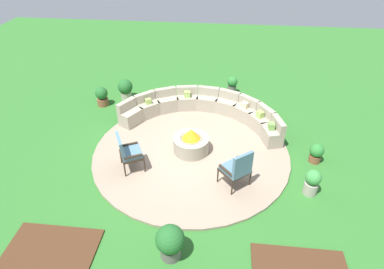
# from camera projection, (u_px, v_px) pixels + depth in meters

# --- Properties ---
(ground_plane) EXTENTS (24.00, 24.00, 0.00)m
(ground_plane) POSITION_uv_depth(u_px,v_px,m) (191.00, 152.00, 8.76)
(ground_plane) COLOR #2D6B28
(patio_circle) EXTENTS (5.25, 5.25, 0.06)m
(patio_circle) POSITION_uv_depth(u_px,v_px,m) (191.00, 151.00, 8.74)
(patio_circle) COLOR gray
(patio_circle) RESTS_ON ground_plane
(mulch_bed_left) EXTENTS (1.76, 1.57, 0.04)m
(mulch_bed_left) POSITION_uv_depth(u_px,v_px,m) (46.00, 260.00, 6.06)
(mulch_bed_left) COLOR #472B19
(mulch_bed_left) RESTS_ON ground_plane
(fire_pit) EXTENTS (0.95, 0.95, 0.70)m
(fire_pit) POSITION_uv_depth(u_px,v_px,m) (191.00, 143.00, 8.57)
(fire_pit) COLOR #9E937F
(fire_pit) RESTS_ON patio_circle
(curved_stone_bench) EXTENTS (4.80, 2.26, 0.72)m
(curved_stone_bench) POSITION_uv_depth(u_px,v_px,m) (204.00, 110.00, 9.90)
(curved_stone_bench) COLOR #9E937F
(curved_stone_bench) RESTS_ON patio_circle
(lounge_chair_front_left) EXTENTS (0.73, 0.76, 1.01)m
(lounge_chair_front_left) POSITION_uv_depth(u_px,v_px,m) (128.00, 151.00, 7.84)
(lounge_chair_front_left) COLOR #2D2319
(lounge_chair_front_left) RESTS_ON patio_circle
(lounge_chair_front_right) EXTENTS (0.81, 0.81, 1.02)m
(lounge_chair_front_right) POSITION_uv_depth(u_px,v_px,m) (237.00, 168.00, 7.32)
(lounge_chair_front_right) COLOR #2D2319
(lounge_chair_front_right) RESTS_ON patio_circle
(potted_plant_0) EXTENTS (0.36, 0.36, 0.54)m
(potted_plant_0) POSITION_uv_depth(u_px,v_px,m) (316.00, 153.00, 8.28)
(potted_plant_0) COLOR brown
(potted_plant_0) RESTS_ON ground_plane
(potted_plant_1) EXTENTS (0.55, 0.55, 0.76)m
(potted_plant_1) POSITION_uv_depth(u_px,v_px,m) (170.00, 242.00, 5.92)
(potted_plant_1) COLOR #605B56
(potted_plant_1) RESTS_ON ground_plane
(potted_plant_2) EXTENTS (0.41, 0.41, 0.65)m
(potted_plant_2) POSITION_uv_depth(u_px,v_px,m) (102.00, 96.00, 10.66)
(potted_plant_2) COLOR brown
(potted_plant_2) RESTS_ON ground_plane
(potted_plant_3) EXTENTS (0.36, 0.36, 0.67)m
(potted_plant_3) POSITION_uv_depth(u_px,v_px,m) (312.00, 182.00, 7.31)
(potted_plant_3) COLOR #A89E8E
(potted_plant_3) RESTS_ON ground_plane
(potted_plant_4) EXTENTS (0.50, 0.50, 0.70)m
(potted_plant_4) POSITION_uv_depth(u_px,v_px,m) (125.00, 88.00, 11.02)
(potted_plant_4) COLOR #A89E8E
(potted_plant_4) RESTS_ON ground_plane
(potted_plant_5) EXTENTS (0.36, 0.36, 0.65)m
(potted_plant_5) POSITION_uv_depth(u_px,v_px,m) (232.00, 85.00, 11.33)
(potted_plant_5) COLOR #605B56
(potted_plant_5) RESTS_ON ground_plane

